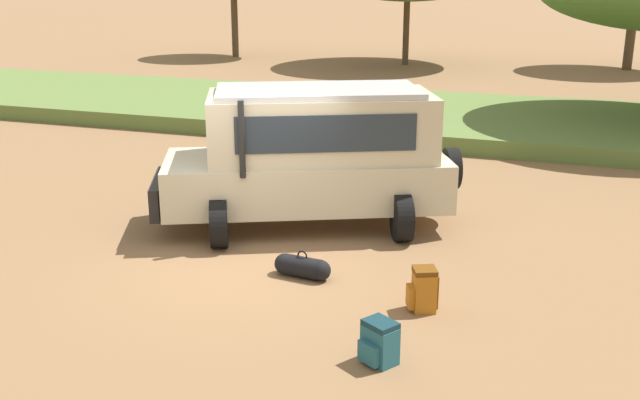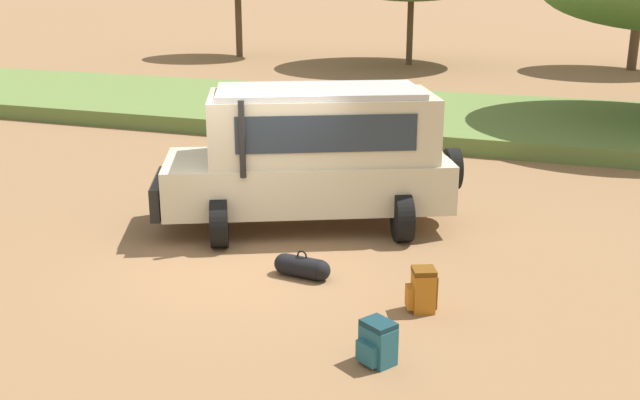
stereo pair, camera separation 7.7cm
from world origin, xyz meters
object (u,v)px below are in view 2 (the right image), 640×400
object	(u,v)px
backpack_cluster_center	(422,290)
duffel_bag_low_black_case	(302,267)
backpack_beside_front_wheel	(377,343)
safari_vehicle	(313,154)

from	to	relation	value
backpack_cluster_center	duffel_bag_low_black_case	bearing A→B (deg)	164.73
backpack_beside_front_wheel	duffel_bag_low_black_case	size ratio (longest dim) A/B	0.58
backpack_beside_front_wheel	backpack_cluster_center	xyz separation A→B (m)	(0.19, 1.54, 0.04)
safari_vehicle	backpack_cluster_center	bearing A→B (deg)	-47.64
backpack_cluster_center	duffel_bag_low_black_case	xyz separation A→B (m)	(-1.91, 0.52, -0.13)
backpack_beside_front_wheel	backpack_cluster_center	distance (m)	1.56
safari_vehicle	duffel_bag_low_black_case	distance (m)	2.65
safari_vehicle	backpack_beside_front_wheel	world-z (taller)	safari_vehicle
safari_vehicle	backpack_beside_front_wheel	xyz separation A→B (m)	(2.38, -4.37, -1.04)
duffel_bag_low_black_case	safari_vehicle	bearing A→B (deg)	106.02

